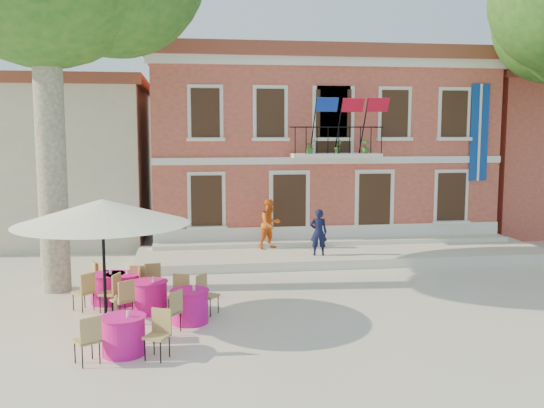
{
  "coord_description": "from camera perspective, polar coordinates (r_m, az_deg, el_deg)",
  "views": [
    {
      "loc": [
        -3.31,
        -15.56,
        4.39
      ],
      "look_at": [
        -0.59,
        3.5,
        2.04
      ],
      "focal_mm": 40.0,
      "sensor_mm": 36.0,
      "label": 1
    }
  ],
  "objects": [
    {
      "name": "pedestrian_navy",
      "position": [
        19.92,
        4.4,
        -2.66
      ],
      "size": [
        0.62,
        0.46,
        1.54
      ],
      "primitive_type": "imported",
      "rotation": [
        0.0,
        0.0,
        2.97
      ],
      "color": "black",
      "rests_on": "terrace"
    },
    {
      "name": "terrace",
      "position": [
        21.08,
        6.67,
        -4.7
      ],
      "size": [
        14.0,
        3.4,
        0.3
      ],
      "primitive_type": "cube",
      "color": "silver",
      "rests_on": "ground"
    },
    {
      "name": "cafe_table_3",
      "position": [
        16.11,
        -15.23,
        -7.52
      ],
      "size": [
        1.79,
        1.83,
        0.95
      ],
      "color": "#C51277",
      "rests_on": "ground"
    },
    {
      "name": "cafe_table_1",
      "position": [
        15.1,
        -11.46,
        -8.39
      ],
      "size": [
        1.86,
        1.73,
        0.95
      ],
      "color": "#C51277",
      "rests_on": "ground"
    },
    {
      "name": "cafe_table_4",
      "position": [
        14.16,
        -7.75,
        -9.39
      ],
      "size": [
        1.48,
        1.79,
        0.95
      ],
      "color": "#C51277",
      "rests_on": "ground"
    },
    {
      "name": "patio_umbrella",
      "position": [
        13.93,
        -15.68,
        -0.74
      ],
      "size": [
        3.87,
        3.87,
        2.88
      ],
      "color": "black",
      "rests_on": "ground"
    },
    {
      "name": "neighbor_west",
      "position": [
        27.3,
        -21.26,
        4.02
      ],
      "size": [
        9.4,
        9.4,
        6.4
      ],
      "color": "beige",
      "rests_on": "ground"
    },
    {
      "name": "cafe_table_0",
      "position": [
        16.01,
        -13.77,
        -7.57
      ],
      "size": [
        1.75,
        1.85,
        0.95
      ],
      "color": "#C51277",
      "rests_on": "ground"
    },
    {
      "name": "main_building",
      "position": [
        26.1,
        3.65,
        5.6
      ],
      "size": [
        13.5,
        9.59,
        7.5
      ],
      "color": "#CA6549",
      "rests_on": "ground"
    },
    {
      "name": "cafe_table_2",
      "position": [
        12.5,
        -13.81,
        -11.72
      ],
      "size": [
        1.87,
        1.66,
        0.95
      ],
      "color": "#C51277",
      "rests_on": "ground"
    },
    {
      "name": "ground",
      "position": [
        16.5,
        3.8,
        -8.49
      ],
      "size": [
        90.0,
        90.0,
        0.0
      ],
      "primitive_type": "plane",
      "color": "beige",
      "rests_on": "ground"
    },
    {
      "name": "pedestrian_orange",
      "position": [
        20.99,
        -0.19,
        -1.9
      ],
      "size": [
        1.05,
        0.97,
        1.72
      ],
      "primitive_type": "imported",
      "rotation": [
        0.0,
        0.0,
        0.51
      ],
      "color": "orange",
      "rests_on": "terrace"
    }
  ]
}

